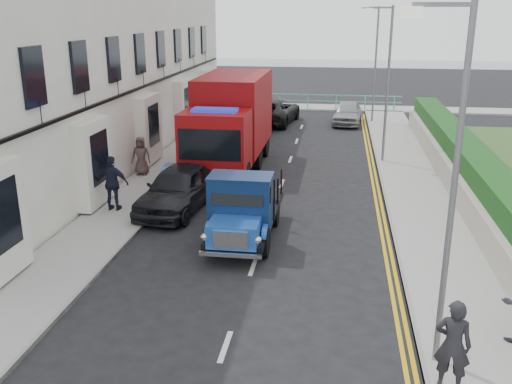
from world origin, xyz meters
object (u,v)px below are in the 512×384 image
Objects in this scene: parked_car_front at (178,188)px; pedestrian_east_near at (453,345)px; red_lorry at (231,121)px; lamp_far at (374,58)px; bedford_lorry at (242,213)px; lamp_near at (449,173)px; lamp_mid at (385,76)px.

parked_car_front is 2.58× the size of pedestrian_east_near.
red_lorry is 16.38m from pedestrian_east_near.
lamp_far is at bearing 74.21° from parked_car_front.
red_lorry is (-1.90, 8.44, 1.16)m from bedford_lorry.
lamp_mid is at bearing 90.00° from lamp_near.
bedford_lorry is 0.60× the size of red_lorry.
lamp_near is 7.84m from bedford_lorry.
red_lorry is 1.69× the size of parked_car_front.
lamp_far is 1.49× the size of bedford_lorry.
red_lorry is at bearing -118.84° from lamp_far.
lamp_near is 0.89× the size of red_lorry.
pedestrian_east_near is (0.22, -16.89, -2.98)m from lamp_mid.
lamp_far is 0.89× the size of red_lorry.
pedestrian_east_near is at bearing -64.68° from red_lorry.
bedford_lorry is at bearing -38.67° from parked_car_front.
lamp_mid is 3.89× the size of pedestrian_east_near.
lamp_far is 19.47m from parked_car_front.
bedford_lorry is at bearing 130.86° from lamp_near.
red_lorry is (-6.64, 13.93, -1.82)m from lamp_near.
bedford_lorry is 8.73m from red_lorry.
red_lorry is (-6.64, -12.07, -1.82)m from lamp_far.
bedford_lorry is 3.96m from parked_car_front.
lamp_far is 3.89× the size of pedestrian_east_near.
pedestrian_east_near is (6.87, -14.82, -1.16)m from red_lorry.
red_lorry is 5.84m from parked_car_front.
parked_car_front is (-7.50, 8.33, -3.21)m from lamp_near.
red_lorry is 4.35× the size of pedestrian_east_near.
lamp_near is at bearing -48.93° from bedford_lorry.
lamp_far is 1.51× the size of parked_car_front.
lamp_far reaches higher than red_lorry.
lamp_mid is at bearing -74.53° from pedestrian_east_near.
pedestrian_east_near is (7.72, -9.22, 0.23)m from parked_car_front.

